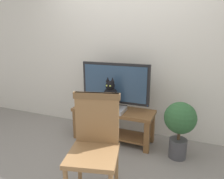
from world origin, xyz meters
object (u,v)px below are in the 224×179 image
tv_stand (113,119)px  media_box (112,109)px  book_stack (89,104)px  tv (115,85)px  wooden_chair (95,141)px  cat (111,97)px  potted_plant (180,123)px

tv_stand → media_box: 0.19m
book_stack → tv: bearing=4.3°
tv_stand → media_box: (0.00, -0.07, 0.18)m
media_box → tv: bearing=91.0°
tv → wooden_chair: (0.26, -1.15, -0.25)m
tv_stand → tv: 0.51m
tv → cat: size_ratio=2.26×
media_box → wooden_chair: 1.04m
tv → potted_plant: (0.92, -0.18, -0.37)m
tv → book_stack: tv is taller
cat → book_stack: 0.47m
media_box → book_stack: size_ratio=1.60×
tv → cat: (0.00, -0.15, -0.14)m
tv_stand → tv: (0.00, 0.06, 0.51)m
potted_plant → tv_stand: bearing=172.8°
wooden_chair → potted_plant: bearing=55.4°
tv → book_stack: 0.52m
media_box → cat: cat is taller
wooden_chair → book_stack: (-0.67, 1.12, -0.08)m
tv_stand → cat: size_ratio=2.65×
tv_stand → wooden_chair: 1.14m
tv → book_stack: (-0.41, -0.03, -0.33)m
cat → book_stack: cat is taller
wooden_chair → media_box: bearing=104.2°
tv_stand → book_stack: (-0.41, 0.03, 0.18)m
wooden_chair → potted_plant: wooden_chair is taller
cat → book_stack: size_ratio=1.88×
media_box → wooden_chair: bearing=-75.8°
media_box → wooden_chair: size_ratio=0.38×
media_box → cat: (0.00, -0.02, 0.19)m
tv_stand → tv: size_ratio=1.17×
wooden_chair → book_stack: bearing=120.8°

